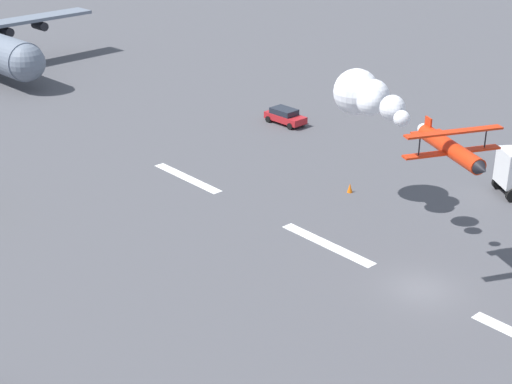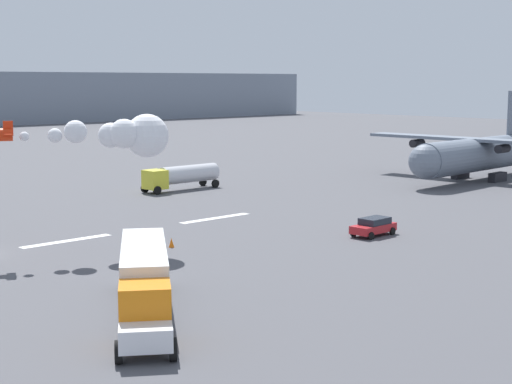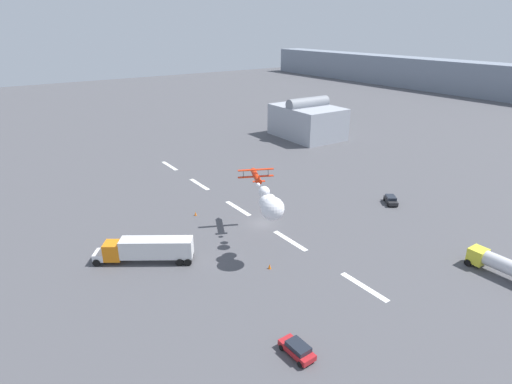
{
  "view_description": "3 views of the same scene",
  "coord_description": "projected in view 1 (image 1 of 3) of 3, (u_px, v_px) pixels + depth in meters",
  "views": [
    {
      "loc": [
        -23.3,
        34.85,
        24.72
      ],
      "look_at": [
        13.48,
        1.5,
        2.53
      ],
      "focal_mm": 53.92,
      "sensor_mm": 36.0,
      "label": 1
    },
    {
      "loc": [
        -23.27,
        -56.33,
        12.92
      ],
      "look_at": [
        28.84,
        0.0,
        2.01
      ],
      "focal_mm": 55.0,
      "sensor_mm": 36.0,
      "label": 2
    },
    {
      "loc": [
        54.2,
        -39.21,
        32.97
      ],
      "look_at": [
        -0.25,
        -1.11,
        6.14
      ],
      "focal_mm": 29.46,
      "sensor_mm": 36.0,
      "label": 3
    }
  ],
  "objects": [
    {
      "name": "traffic_cone_far",
      "position": [
        350.0,
        188.0,
        60.38
      ],
      "size": [
        0.44,
        0.44,
        0.75
      ],
      "primitive_type": "cone",
      "color": "orange",
      "rests_on": "ground"
    },
    {
      "name": "runway_stripe_3",
      "position": [
        327.0,
        244.0,
        52.53
      ],
      "size": [
        8.0,
        0.9,
        0.01
      ],
      "primitive_type": "cube",
      "color": "white",
      "rests_on": "ground"
    },
    {
      "name": "ground_plane",
      "position": [
        421.0,
        289.0,
        47.22
      ],
      "size": [
        440.0,
        440.0,
        0.0
      ],
      "primitive_type": "plane",
      "color": "#4C4C51",
      "rests_on": "ground"
    },
    {
      "name": "stunt_biplane_red",
      "position": [
        372.0,
        100.0,
        53.2
      ],
      "size": [
        16.9,
        9.97,
        3.34
      ],
      "color": "red"
    },
    {
      "name": "followme_car_yellow",
      "position": [
        285.0,
        116.0,
        75.32
      ],
      "size": [
        4.29,
        2.11,
        1.52
      ],
      "color": "#B21E23",
      "rests_on": "ground"
    },
    {
      "name": "runway_stripe_4",
      "position": [
        187.0,
        178.0,
        63.15
      ],
      "size": [
        8.0,
        0.9,
        0.01
      ],
      "primitive_type": "cube",
      "color": "white",
      "rests_on": "ground"
    }
  ]
}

